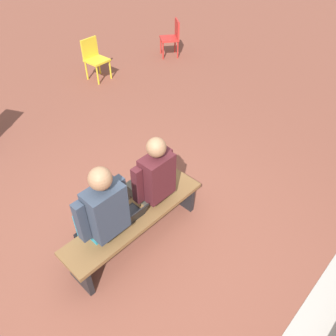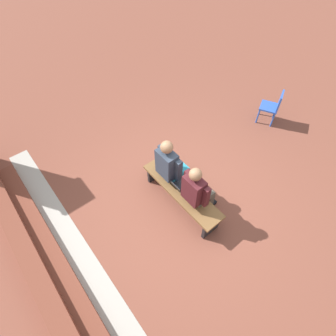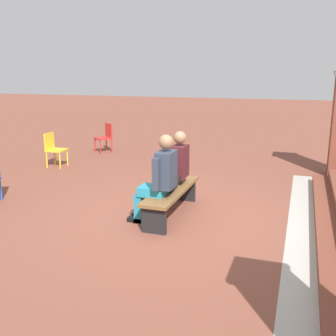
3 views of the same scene
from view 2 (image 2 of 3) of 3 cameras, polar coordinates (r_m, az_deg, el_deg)
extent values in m
plane|color=brown|center=(5.22, 2.05, -7.15)|extent=(60.00, 60.00, 0.00)
cube|color=#A8A399|center=(4.83, -17.02, -20.24)|extent=(6.66, 0.40, 0.01)
cube|color=brown|center=(4.80, -22.81, -22.91)|extent=(5.86, 0.60, 0.15)
cube|color=brown|center=(4.69, -25.14, -23.20)|extent=(5.86, 0.30, 0.15)
cube|color=brown|center=(4.85, 2.96, -4.86)|extent=(1.80, 0.44, 0.05)
cube|color=black|center=(4.78, 9.31, -12.48)|extent=(0.06, 0.37, 0.40)
cube|color=black|center=(5.40, -2.72, -0.80)|extent=(0.06, 0.37, 0.40)
cube|color=#4C473D|center=(4.73, 7.15, -5.67)|extent=(0.33, 0.38, 0.13)
cube|color=#4C473D|center=(5.02, 9.11, -6.92)|extent=(0.11, 0.11, 0.45)
cube|color=black|center=(5.21, 9.29, -7.71)|extent=(0.11, 0.23, 0.07)
cube|color=#4C473D|center=(5.08, 7.73, -5.67)|extent=(0.11, 0.11, 0.45)
cube|color=black|center=(5.26, 7.96, -6.50)|extent=(0.11, 0.23, 0.07)
cube|color=#47191E|center=(4.36, 5.58, -4.69)|extent=(0.36, 0.23, 0.54)
cube|color=navy|center=(4.45, 6.68, -4.16)|extent=(0.05, 0.01, 0.32)
cube|color=#47191E|center=(4.33, 8.29, -6.29)|extent=(0.09, 0.10, 0.46)
cube|color=#47191E|center=(4.50, 4.20, -2.53)|extent=(0.09, 0.10, 0.46)
sphere|color=#8C6647|center=(4.04, 6.01, -1.43)|extent=(0.21, 0.21, 0.21)
cube|color=teal|center=(5.02, 1.72, -0.47)|extent=(0.34, 0.40, 0.14)
cube|color=teal|center=(5.29, 3.95, -1.94)|extent=(0.11, 0.12, 0.45)
cube|color=black|center=(5.47, 4.32, -2.83)|extent=(0.11, 0.24, 0.07)
cube|color=teal|center=(5.37, 2.66, -0.75)|extent=(0.11, 0.12, 0.45)
cube|color=black|center=(5.54, 3.07, -1.67)|extent=(0.11, 0.24, 0.07)
cube|color=#2D3847|center=(4.66, -0.26, 0.92)|extent=(0.38, 0.24, 0.56)
cube|color=#2D3847|center=(4.58, 2.33, -0.60)|extent=(0.09, 0.10, 0.48)
cube|color=#2D3847|center=(4.83, -1.42, 2.87)|extent=(0.09, 0.10, 0.48)
sphere|color=#8C6647|center=(4.34, -0.28, 4.55)|extent=(0.22, 0.22, 0.22)
cube|color=black|center=(4.86, 2.82, -3.89)|extent=(0.32, 0.22, 0.02)
cube|color=#2D2D33|center=(4.86, 2.91, -3.74)|extent=(0.29, 0.15, 0.00)
cube|color=black|center=(4.72, 1.57, -4.02)|extent=(0.32, 0.07, 0.19)
cube|color=#33519E|center=(4.72, 1.65, -3.97)|extent=(0.28, 0.06, 0.17)
cube|color=#2D56B7|center=(7.03, 21.14, 12.33)|extent=(0.56, 0.56, 0.04)
cube|color=#2D56B7|center=(6.91, 23.19, 13.22)|extent=(0.22, 0.37, 0.40)
cylinder|color=#2D56B7|center=(7.30, 19.53, 12.21)|extent=(0.04, 0.04, 0.40)
cylinder|color=#2D56B7|center=(7.01, 18.97, 10.61)|extent=(0.04, 0.04, 0.40)
cylinder|color=#2D56B7|center=(7.31, 22.26, 11.29)|extent=(0.04, 0.04, 0.40)
cylinder|color=#2D56B7|center=(7.02, 21.79, 9.66)|extent=(0.04, 0.04, 0.40)
camera|label=1|loc=(3.65, -40.26, 21.68)|focal=35.00mm
camera|label=3|loc=(8.06, -41.98, 24.21)|focal=42.00mm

